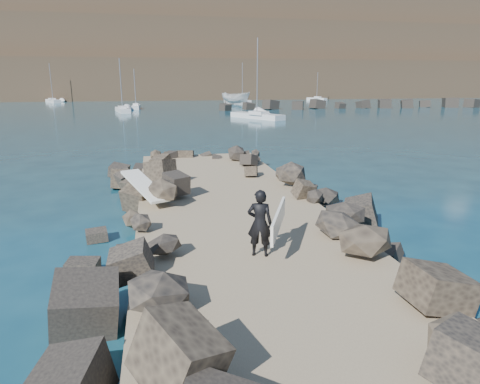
{
  "coord_description": "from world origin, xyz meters",
  "views": [
    {
      "loc": [
        -2.36,
        -12.78,
        4.65
      ],
      "look_at": [
        0.0,
        -1.0,
        1.5
      ],
      "focal_mm": 32.0,
      "sensor_mm": 36.0,
      "label": 1
    }
  ],
  "objects_px": {
    "surfer_with_board": "(262,223)",
    "sailboat_f": "(317,99)",
    "surfboard_resting": "(144,189)",
    "boat_imported": "(236,98)"
  },
  "relations": [
    {
      "from": "boat_imported",
      "to": "sailboat_f",
      "type": "bearing_deg",
      "value": -23.44
    },
    {
      "from": "surfer_with_board",
      "to": "sailboat_f",
      "type": "distance_m",
      "value": 94.52
    },
    {
      "from": "boat_imported",
      "to": "surfer_with_board",
      "type": "xyz_separation_m",
      "value": [
        -13.87,
        -76.13,
        0.2
      ]
    },
    {
      "from": "sailboat_f",
      "to": "surfer_with_board",
      "type": "bearing_deg",
      "value": -112.0
    },
    {
      "from": "surfer_with_board",
      "to": "sailboat_f",
      "type": "relative_size",
      "value": 0.28
    },
    {
      "from": "surfboard_resting",
      "to": "sailboat_f",
      "type": "bearing_deg",
      "value": 41.1
    },
    {
      "from": "surfboard_resting",
      "to": "surfer_with_board",
      "type": "distance_m",
      "value": 6.05
    },
    {
      "from": "boat_imported",
      "to": "surfboard_resting",
      "type": "bearing_deg",
      "value": -154.81
    },
    {
      "from": "boat_imported",
      "to": "sailboat_f",
      "type": "relative_size",
      "value": 0.95
    },
    {
      "from": "surfboard_resting",
      "to": "sailboat_f",
      "type": "relative_size",
      "value": 0.4
    }
  ]
}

